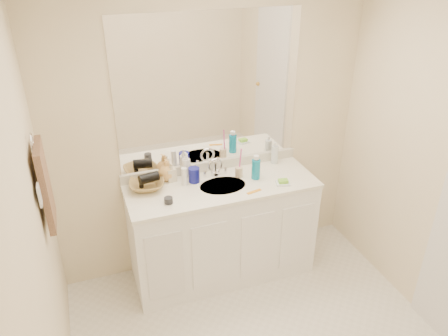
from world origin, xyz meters
TOP-DOWN VIEW (x-y plane):
  - wall_back at (0.00, 1.30)m, footprint 2.60×0.02m
  - wall_left at (-1.30, 0.00)m, footprint 0.02×2.60m
  - vanity_cabinet at (0.00, 1.02)m, footprint 1.50×0.55m
  - countertop at (0.00, 1.02)m, footprint 1.52×0.57m
  - backsplash at (0.00, 1.29)m, footprint 1.52×0.03m
  - sink_basin at (0.00, 1.00)m, footprint 0.37×0.37m
  - faucet at (0.00, 1.18)m, footprint 0.02×0.02m
  - mirror at (0.00, 1.29)m, footprint 1.48×0.01m
  - blue_mug at (-0.19, 1.14)m, footprint 0.10×0.10m
  - tan_cup at (0.17, 1.10)m, footprint 0.08×0.08m
  - toothbrush at (0.18, 1.10)m, footprint 0.02×0.04m
  - mouthwash_bottle at (0.29, 1.03)m, footprint 0.09×0.09m
  - clear_pump_bottle at (0.55, 1.22)m, footprint 0.07×0.07m
  - soap_dish at (0.46, 0.87)m, footprint 0.13×0.11m
  - green_soap at (0.46, 0.87)m, footprint 0.08×0.07m
  - orange_comb at (0.19, 0.83)m, footprint 0.13×0.05m
  - dark_jar at (-0.46, 0.90)m, footprint 0.08×0.08m
  - extra_white_bottle at (-0.28, 1.12)m, footprint 0.06×0.06m
  - soap_bottle_white at (-0.23, 1.25)m, footprint 0.09×0.09m
  - soap_bottle_cream at (-0.36, 1.22)m, footprint 0.08×0.08m
  - soap_bottle_yellow at (-0.39, 1.25)m, footprint 0.19×0.19m
  - wicker_basket at (-0.57, 1.16)m, footprint 0.31×0.31m
  - hair_dryer at (-0.55, 1.16)m, footprint 0.16×0.10m
  - towel_ring at (-1.27, 0.77)m, footprint 0.01×0.11m
  - hand_towel at (-1.25, 0.77)m, footprint 0.04×0.32m
  - switch_plate at (-1.27, 0.57)m, footprint 0.01×0.08m

SIDE VIEW (x-z plane):
  - vanity_cabinet at x=0.00m, z-range 0.00..0.85m
  - countertop at x=0.00m, z-range 0.85..0.88m
  - sink_basin at x=0.00m, z-range 0.86..0.88m
  - orange_comb at x=0.19m, z-range 0.88..0.89m
  - soap_dish at x=0.46m, z-range 0.88..0.89m
  - dark_jar at x=-0.46m, z-range 0.88..0.93m
  - green_soap at x=0.46m, z-range 0.89..0.92m
  - wicker_basket at x=-0.57m, z-range 0.88..0.95m
  - backsplash at x=0.00m, z-range 0.88..0.96m
  - tan_cup at x=0.17m, z-range 0.88..0.96m
  - faucet at x=0.00m, z-range 0.88..0.99m
  - blue_mug at x=-0.19m, z-range 0.88..1.00m
  - extra_white_bottle at x=-0.28m, z-range 0.88..1.03m
  - clear_pump_bottle at x=0.55m, z-range 0.88..1.04m
  - soap_bottle_cream at x=-0.36m, z-range 0.88..1.04m
  - mouthwash_bottle at x=0.29m, z-range 0.88..1.04m
  - soap_bottle_yellow at x=-0.39m, z-range 0.88..1.06m
  - hair_dryer at x=-0.55m, z-range 0.93..1.01m
  - soap_bottle_white at x=-0.23m, z-range 0.88..1.09m
  - toothbrush at x=0.18m, z-range 0.92..1.14m
  - wall_back at x=0.00m, z-range 0.00..2.40m
  - wall_left at x=-1.30m, z-range 0.00..2.40m
  - hand_towel at x=-1.25m, z-range 0.98..1.52m
  - switch_plate at x=-1.27m, z-range 1.24..1.36m
  - towel_ring at x=-1.27m, z-range 1.49..1.61m
  - mirror at x=0.00m, z-range 0.96..2.16m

